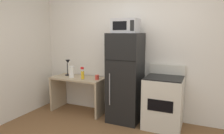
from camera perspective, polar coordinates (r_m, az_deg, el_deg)
name	(u,v)px	position (r m, az deg, el deg)	size (l,w,h in m)	color
wall_back_white	(138,52)	(4.13, 7.39, 4.07)	(5.00, 0.10, 2.60)	silver
desk	(79,88)	(4.47, -9.28, -5.70)	(1.14, 0.53, 0.75)	tan
desk_lamp	(68,65)	(4.60, -12.23, 0.60)	(0.14, 0.12, 0.35)	black
paper_towel_roll	(72,72)	(4.41, -11.21, -1.33)	(0.11, 0.11, 0.24)	white
coffee_mug	(97,77)	(4.15, -4.19, -2.88)	(0.08, 0.08, 0.10)	#D83F33
spray_bottle	(83,74)	(4.22, -8.20, -2.01)	(0.06, 0.06, 0.25)	yellow
refrigerator	(125,78)	(3.90, 3.75, -3.05)	(0.59, 0.62, 1.68)	black
microwave	(126,26)	(3.79, 3.80, 11.36)	(0.46, 0.35, 0.26)	#B7B7BC
oven_range	(163,102)	(3.82, 14.08, -9.40)	(0.66, 0.61, 1.10)	beige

